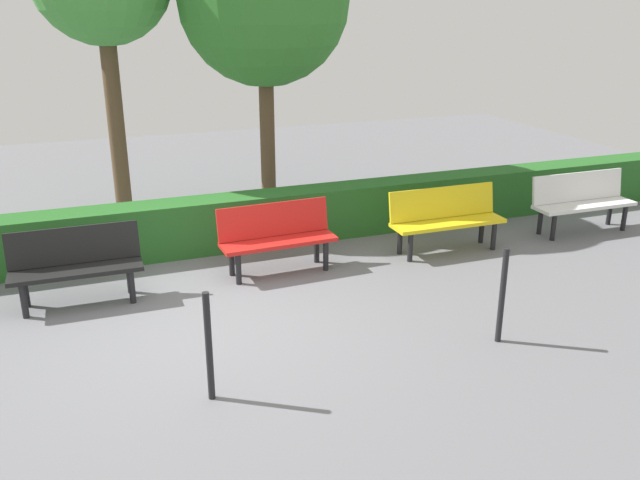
{
  "coord_description": "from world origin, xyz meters",
  "views": [
    {
      "loc": [
        1.09,
        6.57,
        3.25
      ],
      "look_at": [
        -1.54,
        -0.44,
        0.55
      ],
      "focal_mm": 37.51,
      "sensor_mm": 36.0,
      "label": 1
    }
  ],
  "objects_px": {
    "bench_yellow": "(446,216)",
    "bench_black": "(76,263)",
    "tree_near": "(264,0)",
    "bench_red": "(277,235)",
    "bench_white": "(582,199)"
  },
  "relations": [
    {
      "from": "bench_white",
      "to": "bench_yellow",
      "type": "height_order",
      "value": "same"
    },
    {
      "from": "bench_yellow",
      "to": "bench_black",
      "type": "relative_size",
      "value": 1.11
    },
    {
      "from": "bench_yellow",
      "to": "bench_black",
      "type": "xyz_separation_m",
      "value": [
        4.75,
        0.02,
        -0.0
      ]
    },
    {
      "from": "bench_yellow",
      "to": "bench_red",
      "type": "height_order",
      "value": "same"
    },
    {
      "from": "bench_white",
      "to": "bench_red",
      "type": "height_order",
      "value": "same"
    },
    {
      "from": "bench_red",
      "to": "tree_near",
      "type": "xyz_separation_m",
      "value": [
        -0.63,
        -2.48,
        2.77
      ]
    },
    {
      "from": "bench_white",
      "to": "bench_red",
      "type": "relative_size",
      "value": 1.08
    },
    {
      "from": "bench_yellow",
      "to": "tree_near",
      "type": "distance_m",
      "value": 4.16
    },
    {
      "from": "bench_black",
      "to": "tree_near",
      "type": "bearing_deg",
      "value": -138.6
    },
    {
      "from": "bench_red",
      "to": "tree_near",
      "type": "height_order",
      "value": "tree_near"
    },
    {
      "from": "bench_white",
      "to": "tree_near",
      "type": "height_order",
      "value": "tree_near"
    },
    {
      "from": "tree_near",
      "to": "bench_yellow",
      "type": "bearing_deg",
      "value": 124.09
    },
    {
      "from": "bench_yellow",
      "to": "bench_black",
      "type": "distance_m",
      "value": 4.75
    },
    {
      "from": "bench_white",
      "to": "bench_black",
      "type": "height_order",
      "value": "same"
    },
    {
      "from": "bench_white",
      "to": "bench_black",
      "type": "bearing_deg",
      "value": 0.69
    }
  ]
}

